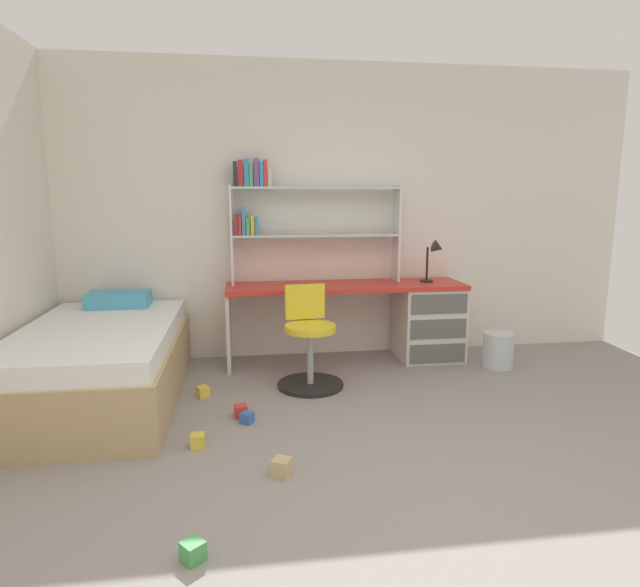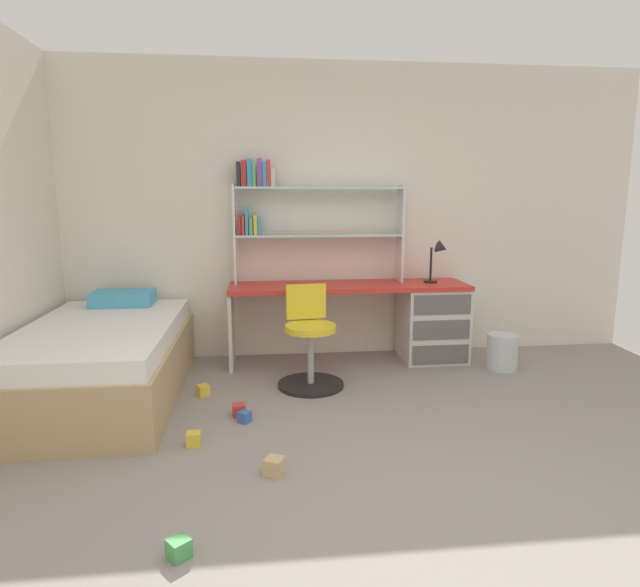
{
  "view_description": "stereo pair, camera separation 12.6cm",
  "coord_description": "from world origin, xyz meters",
  "px_view_note": "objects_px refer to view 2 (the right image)",
  "views": [
    {
      "loc": [
        -0.78,
        -2.06,
        1.48
      ],
      "look_at": [
        -0.22,
        1.8,
        0.76
      ],
      "focal_mm": 29.79,
      "sensor_mm": 36.0,
      "label": 1
    },
    {
      "loc": [
        -0.66,
        -2.08,
        1.48
      ],
      "look_at": [
        -0.22,
        1.8,
        0.76
      ],
      "focal_mm": 29.79,
      "sensor_mm": 36.0,
      "label": 2
    }
  ],
  "objects_px": {
    "desk": "(410,317)",
    "waste_bin": "(502,352)",
    "bookshelf_hutch": "(293,209)",
    "toy_block_yellow_4": "(194,439)",
    "swivel_chair": "(310,347)",
    "toy_block_blue_0": "(244,417)",
    "toy_block_yellow_5": "(203,390)",
    "bed_platform": "(102,361)",
    "desk_lamp": "(439,255)",
    "toy_block_red_3": "(239,410)",
    "toy_block_natural_2": "(274,466)",
    "toy_block_green_1": "(179,548)"
  },
  "relations": [
    {
      "from": "waste_bin",
      "to": "toy_block_natural_2",
      "type": "distance_m",
      "value": 2.56
    },
    {
      "from": "desk_lamp",
      "to": "waste_bin",
      "type": "xyz_separation_m",
      "value": [
        0.48,
        -0.35,
        -0.81
      ]
    },
    {
      "from": "waste_bin",
      "to": "toy_block_green_1",
      "type": "bearing_deg",
      "value": -137.8
    },
    {
      "from": "desk",
      "to": "desk_lamp",
      "type": "distance_m",
      "value": 0.62
    },
    {
      "from": "swivel_chair",
      "to": "toy_block_yellow_4",
      "type": "relative_size",
      "value": 9.66
    },
    {
      "from": "bookshelf_hutch",
      "to": "bed_platform",
      "type": "height_order",
      "value": "bookshelf_hutch"
    },
    {
      "from": "bookshelf_hutch",
      "to": "toy_block_yellow_4",
      "type": "relative_size",
      "value": 18.47
    },
    {
      "from": "bed_platform",
      "to": "waste_bin",
      "type": "bearing_deg",
      "value": 5.47
    },
    {
      "from": "desk_lamp",
      "to": "swivel_chair",
      "type": "height_order",
      "value": "desk_lamp"
    },
    {
      "from": "toy_block_red_3",
      "to": "toy_block_yellow_4",
      "type": "bearing_deg",
      "value": -121.69
    },
    {
      "from": "bookshelf_hutch",
      "to": "toy_block_blue_0",
      "type": "height_order",
      "value": "bookshelf_hutch"
    },
    {
      "from": "bookshelf_hutch",
      "to": "bed_platform",
      "type": "xyz_separation_m",
      "value": [
        -1.47,
        -0.82,
        -1.09
      ]
    },
    {
      "from": "desk",
      "to": "toy_block_natural_2",
      "type": "relative_size",
      "value": 22.6
    },
    {
      "from": "toy_block_blue_0",
      "to": "toy_block_green_1",
      "type": "height_order",
      "value": "toy_block_green_1"
    },
    {
      "from": "swivel_chair",
      "to": "toy_block_blue_0",
      "type": "bearing_deg",
      "value": -127.36
    },
    {
      "from": "waste_bin",
      "to": "toy_block_green_1",
      "type": "distance_m",
      "value": 3.28
    },
    {
      "from": "bed_platform",
      "to": "toy_block_red_3",
      "type": "distance_m",
      "value": 1.13
    },
    {
      "from": "swivel_chair",
      "to": "waste_bin",
      "type": "bearing_deg",
      "value": 7.35
    },
    {
      "from": "waste_bin",
      "to": "toy_block_red_3",
      "type": "bearing_deg",
      "value": -161.1
    },
    {
      "from": "desk",
      "to": "toy_block_green_1",
      "type": "bearing_deg",
      "value": -123.58
    },
    {
      "from": "toy_block_natural_2",
      "to": "toy_block_yellow_5",
      "type": "height_order",
      "value": "toy_block_natural_2"
    },
    {
      "from": "toy_block_blue_0",
      "to": "toy_block_red_3",
      "type": "distance_m",
      "value": 0.11
    },
    {
      "from": "toy_block_yellow_4",
      "to": "bookshelf_hutch",
      "type": "bearing_deg",
      "value": 67.13
    },
    {
      "from": "toy_block_green_1",
      "to": "bookshelf_hutch",
      "type": "bearing_deg",
      "value": 76.51
    },
    {
      "from": "toy_block_red_3",
      "to": "toy_block_yellow_5",
      "type": "relative_size",
      "value": 1.03
    },
    {
      "from": "toy_block_blue_0",
      "to": "toy_block_yellow_5",
      "type": "height_order",
      "value": "toy_block_yellow_5"
    },
    {
      "from": "waste_bin",
      "to": "toy_block_yellow_4",
      "type": "relative_size",
      "value": 3.76
    },
    {
      "from": "desk_lamp",
      "to": "toy_block_yellow_4",
      "type": "height_order",
      "value": "desk_lamp"
    },
    {
      "from": "toy_block_blue_0",
      "to": "desk",
      "type": "bearing_deg",
      "value": 40.05
    },
    {
      "from": "swivel_chair",
      "to": "toy_block_blue_0",
      "type": "relative_size",
      "value": 10.92
    },
    {
      "from": "bed_platform",
      "to": "toy_block_yellow_4",
      "type": "xyz_separation_m",
      "value": [
        0.75,
        -0.87,
        -0.24
      ]
    },
    {
      "from": "desk",
      "to": "waste_bin",
      "type": "height_order",
      "value": "desk"
    },
    {
      "from": "desk_lamp",
      "to": "swivel_chair",
      "type": "bearing_deg",
      "value": -154.9
    },
    {
      "from": "desk",
      "to": "desk_lamp",
      "type": "height_order",
      "value": "desk_lamp"
    },
    {
      "from": "toy_block_red_3",
      "to": "swivel_chair",
      "type": "bearing_deg",
      "value": 45.35
    },
    {
      "from": "bookshelf_hutch",
      "to": "toy_block_blue_0",
      "type": "distance_m",
      "value": 1.97
    },
    {
      "from": "desk",
      "to": "toy_block_natural_2",
      "type": "bearing_deg",
      "value": -123.68
    },
    {
      "from": "desk",
      "to": "toy_block_green_1",
      "type": "xyz_separation_m",
      "value": [
        -1.7,
        -2.56,
        -0.36
      ]
    },
    {
      "from": "bed_platform",
      "to": "toy_block_green_1",
      "type": "relative_size",
      "value": 22.9
    },
    {
      "from": "toy_block_yellow_5",
      "to": "desk",
      "type": "bearing_deg",
      "value": 21.79
    },
    {
      "from": "desk",
      "to": "desk_lamp",
      "type": "relative_size",
      "value": 5.52
    },
    {
      "from": "toy_block_yellow_5",
      "to": "toy_block_natural_2",
      "type": "bearing_deg",
      "value": -67.7
    },
    {
      "from": "toy_block_natural_2",
      "to": "toy_block_red_3",
      "type": "bearing_deg",
      "value": 105.22
    },
    {
      "from": "swivel_chair",
      "to": "toy_block_blue_0",
      "type": "xyz_separation_m",
      "value": [
        -0.5,
        -0.65,
        -0.28
      ]
    },
    {
      "from": "toy_block_red_3",
      "to": "toy_block_green_1",
      "type": "bearing_deg",
      "value": -97.62
    },
    {
      "from": "waste_bin",
      "to": "toy_block_blue_0",
      "type": "distance_m",
      "value": 2.36
    },
    {
      "from": "desk",
      "to": "bed_platform",
      "type": "relative_size",
      "value": 1.11
    },
    {
      "from": "bookshelf_hutch",
      "to": "waste_bin",
      "type": "bearing_deg",
      "value": -16.13
    },
    {
      "from": "desk_lamp",
      "to": "waste_bin",
      "type": "bearing_deg",
      "value": -36.44
    },
    {
      "from": "toy_block_yellow_5",
      "to": "toy_block_blue_0",
      "type": "bearing_deg",
      "value": -58.18
    }
  ]
}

